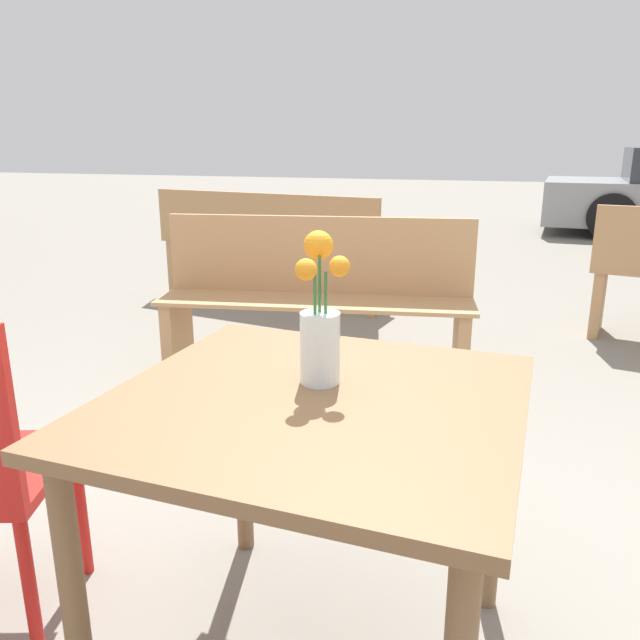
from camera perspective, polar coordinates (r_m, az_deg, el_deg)
The scene contains 4 objects.
table_front at distance 1.37m, azimuth -0.48°, elevation -10.73°, with size 0.89×0.88×0.70m.
flower_vase at distance 1.36m, azimuth -0.00°, elevation -1.17°, with size 0.11×0.13×0.33m.
bench_near at distance 3.22m, azimuth -0.30°, elevation 2.40°, with size 1.64×0.62×0.85m.
bench_middle at distance 4.87m, azimuth -4.86°, elevation 7.16°, with size 1.96×0.67×0.85m.
Camera 1 is at (0.38, -1.16, 1.22)m, focal length 35.00 mm.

